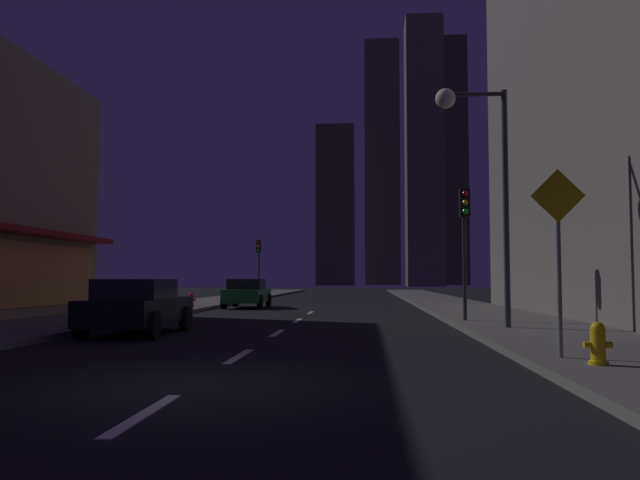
% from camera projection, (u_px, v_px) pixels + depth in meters
% --- Properties ---
extents(ground_plane, '(78.00, 136.00, 0.10)m').
position_uv_depth(ground_plane, '(328.00, 303.00, 40.76)').
color(ground_plane, black).
extents(sidewalk_right, '(4.00, 76.00, 0.15)m').
position_uv_depth(sidewalk_right, '(440.00, 301.00, 40.28)').
color(sidewalk_right, '#605E59').
rests_on(sidewalk_right, ground).
extents(sidewalk_left, '(4.00, 76.00, 0.15)m').
position_uv_depth(sidewalk_left, '(219.00, 300.00, 41.26)').
color(sidewalk_left, '#605E59').
rests_on(sidewalk_left, ground).
extents(lane_marking_center, '(0.16, 23.00, 0.01)m').
position_uv_depth(lane_marking_center, '(277.00, 333.00, 17.27)').
color(lane_marking_center, silver).
rests_on(lane_marking_center, ground).
extents(skyscraper_distant_tall, '(8.54, 6.08, 36.02)m').
position_uv_depth(skyscraper_distant_tall, '(335.00, 205.00, 145.47)').
color(skyscraper_distant_tall, '#434032').
rests_on(skyscraper_distant_tall, ground).
extents(skyscraper_distant_mid, '(8.63, 6.69, 60.84)m').
position_uv_depth(skyscraper_distant_mid, '(382.00, 163.00, 160.69)').
color(skyscraper_distant_mid, brown).
rests_on(skyscraper_distant_mid, ground).
extents(skyscraper_distant_short, '(7.18, 7.74, 52.61)m').
position_uv_depth(skyscraper_distant_short, '(424.00, 152.00, 126.46)').
color(skyscraper_distant_short, '#635E4A').
rests_on(skyscraper_distant_short, ground).
extents(skyscraper_distant_slender, '(7.80, 5.86, 59.32)m').
position_uv_depth(skyscraper_distant_slender, '(450.00, 161.00, 154.03)').
color(skyscraper_distant_slender, '#444133').
rests_on(skyscraper_distant_slender, ground).
extents(car_parked_near, '(1.98, 4.24, 1.45)m').
position_uv_depth(car_parked_near, '(137.00, 306.00, 16.89)').
color(car_parked_near, black).
rests_on(car_parked_near, ground).
extents(car_parked_far, '(1.98, 4.24, 1.45)m').
position_uv_depth(car_parked_far, '(247.00, 293.00, 32.51)').
color(car_parked_far, '#1E722D').
rests_on(car_parked_far, ground).
extents(fire_hydrant_yellow_near, '(0.42, 0.30, 0.65)m').
position_uv_depth(fire_hydrant_yellow_near, '(598.00, 345.00, 9.82)').
color(fire_hydrant_yellow_near, yellow).
rests_on(fire_hydrant_yellow_near, sidewalk_right).
extents(fire_hydrant_far_left, '(0.42, 0.30, 0.65)m').
position_uv_depth(fire_hydrant_far_left, '(191.00, 300.00, 30.62)').
color(fire_hydrant_far_left, red).
rests_on(fire_hydrant_far_left, sidewalk_left).
extents(traffic_light_near_right, '(0.32, 0.48, 4.20)m').
position_uv_depth(traffic_light_near_right, '(465.00, 224.00, 20.38)').
color(traffic_light_near_right, '#2D2D2D').
rests_on(traffic_light_near_right, sidewalk_right).
extents(traffic_light_far_left, '(0.32, 0.48, 4.20)m').
position_uv_depth(traffic_light_far_left, '(259.00, 255.00, 47.52)').
color(traffic_light_far_left, '#2D2D2D').
rests_on(traffic_light_far_left, sidewalk_left).
extents(street_lamp_right, '(1.96, 0.56, 6.58)m').
position_uv_depth(street_lamp_right, '(475.00, 147.00, 17.74)').
color(street_lamp_right, '#38383D').
rests_on(street_lamp_right, sidewalk_right).
extents(pedestrian_crossing_sign, '(0.91, 0.08, 3.15)m').
position_uv_depth(pedestrian_crossing_sign, '(559.00, 245.00, 10.79)').
color(pedestrian_crossing_sign, slate).
rests_on(pedestrian_crossing_sign, sidewalk_right).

